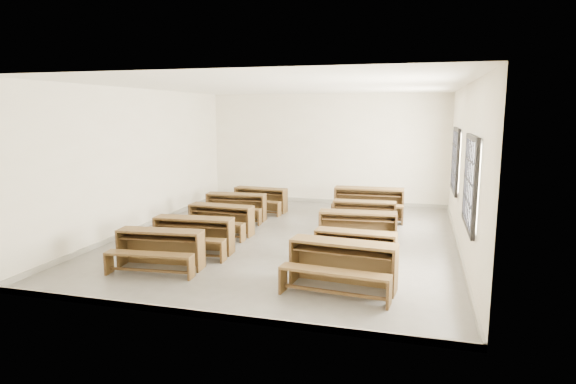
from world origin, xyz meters
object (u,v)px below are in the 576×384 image
(desk_set_2, at_px, (220,218))
(desk_set_9, at_px, (369,201))
(desk_set_1, at_px, (193,233))
(desk_set_3, at_px, (236,205))
(desk_set_4, at_px, (260,198))
(desk_set_5, at_px, (342,262))
(desk_set_6, at_px, (355,247))
(desk_set_8, at_px, (364,213))
(desk_set_0, at_px, (160,246))
(desk_set_7, at_px, (358,226))

(desk_set_2, xyz_separation_m, desk_set_9, (2.98, 2.50, 0.07))
(desk_set_1, xyz_separation_m, desk_set_3, (-0.26, 2.86, -0.01))
(desk_set_1, distance_m, desk_set_4, 4.01)
(desk_set_1, relative_size, desk_set_5, 0.93)
(desk_set_2, xyz_separation_m, desk_set_6, (3.16, -1.48, -0.01))
(desk_set_6, height_order, desk_set_8, desk_set_8)
(desk_set_0, relative_size, desk_set_5, 0.91)
(desk_set_1, height_order, desk_set_9, desk_set_9)
(desk_set_0, bearing_deg, desk_set_7, 31.44)
(desk_set_5, height_order, desk_set_6, desk_set_5)
(desk_set_9, bearing_deg, desk_set_4, 176.94)
(desk_set_2, relative_size, desk_set_6, 1.03)
(desk_set_1, bearing_deg, desk_set_3, 90.82)
(desk_set_5, xyz_separation_m, desk_set_8, (-0.12, 3.93, -0.05))
(desk_set_2, relative_size, desk_set_3, 0.97)
(desk_set_5, distance_m, desk_set_9, 5.07)
(desk_set_9, bearing_deg, desk_set_2, -141.78)
(desk_set_2, height_order, desk_set_3, desk_set_3)
(desk_set_2, bearing_deg, desk_set_0, -88.69)
(desk_set_6, bearing_deg, desk_set_2, 158.12)
(desk_set_3, bearing_deg, desk_set_5, -54.29)
(desk_set_2, distance_m, desk_set_5, 4.04)
(desk_set_5, relative_size, desk_set_6, 1.18)
(desk_set_5, relative_size, desk_set_7, 1.06)
(desk_set_5, bearing_deg, desk_set_3, 135.42)
(desk_set_2, height_order, desk_set_6, desk_set_2)
(desk_set_1, distance_m, desk_set_6, 3.11)
(desk_set_3, xyz_separation_m, desk_set_6, (3.36, -2.90, -0.02))
(desk_set_0, distance_m, desk_set_8, 4.89)
(desk_set_1, relative_size, desk_set_3, 1.03)
(desk_set_3, height_order, desk_set_6, desk_set_3)
(desk_set_4, distance_m, desk_set_7, 4.01)
(desk_set_7, distance_m, desk_set_9, 2.62)
(desk_set_1, bearing_deg, desk_set_5, -24.49)
(desk_set_5, bearing_deg, desk_set_9, 97.20)
(desk_set_3, distance_m, desk_set_7, 3.58)
(desk_set_6, relative_size, desk_set_8, 0.99)
(desk_set_0, xyz_separation_m, desk_set_9, (3.06, 4.94, 0.06))
(desk_set_5, bearing_deg, desk_set_4, 126.48)
(desk_set_6, distance_m, desk_set_7, 1.38)
(desk_set_0, relative_size, desk_set_4, 1.05)
(desk_set_2, xyz_separation_m, desk_set_7, (3.03, -0.11, 0.03))
(desk_set_7, bearing_deg, desk_set_9, 86.54)
(desk_set_0, xyz_separation_m, desk_set_2, (0.08, 2.44, -0.01))
(desk_set_6, distance_m, desk_set_9, 3.99)
(desk_set_3, xyz_separation_m, desk_set_4, (0.25, 1.15, -0.01))
(desk_set_5, distance_m, desk_set_7, 2.46)
(desk_set_0, bearing_deg, desk_set_4, 83.11)
(desk_set_9, bearing_deg, desk_set_7, -90.64)
(desk_set_5, height_order, desk_set_8, desk_set_5)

